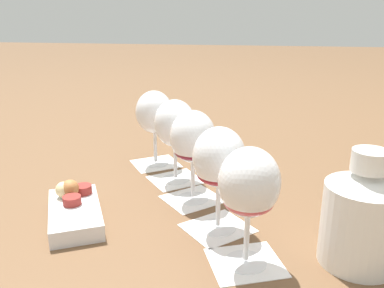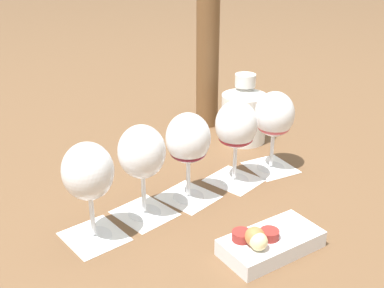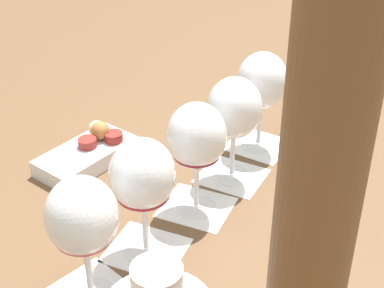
% 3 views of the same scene
% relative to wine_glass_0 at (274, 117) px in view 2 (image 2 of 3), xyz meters
% --- Properties ---
extents(ground_plane, '(8.00, 8.00, 0.00)m').
position_rel_wine_glass_0_xyz_m(ground_plane, '(0.20, 0.11, -0.13)').
color(ground_plane, brown).
extents(tasting_card_0, '(0.13, 0.14, 0.00)m').
position_rel_wine_glass_0_xyz_m(tasting_card_0, '(0.00, -0.00, -0.12)').
color(tasting_card_0, white).
rests_on(tasting_card_0, ground_plane).
extents(tasting_card_1, '(0.14, 0.15, 0.00)m').
position_rel_wine_glass_0_xyz_m(tasting_card_1, '(0.10, 0.05, -0.12)').
color(tasting_card_1, white).
rests_on(tasting_card_1, ground_plane).
extents(tasting_card_2, '(0.14, 0.15, 0.00)m').
position_rel_wine_glass_0_xyz_m(tasting_card_2, '(0.20, 0.11, -0.12)').
color(tasting_card_2, white).
rests_on(tasting_card_2, ground_plane).
extents(tasting_card_3, '(0.14, 0.14, 0.00)m').
position_rel_wine_glass_0_xyz_m(tasting_card_3, '(0.30, 0.17, -0.12)').
color(tasting_card_3, white).
rests_on(tasting_card_3, ground_plane).
extents(tasting_card_4, '(0.14, 0.14, 0.00)m').
position_rel_wine_glass_0_xyz_m(tasting_card_4, '(0.39, 0.24, -0.12)').
color(tasting_card_4, white).
rests_on(tasting_card_4, ground_plane).
extents(wine_glass_0, '(0.09, 0.09, 0.18)m').
position_rel_wine_glass_0_xyz_m(wine_glass_0, '(0.00, 0.00, 0.00)').
color(wine_glass_0, white).
rests_on(wine_glass_0, tasting_card_0).
extents(wine_glass_1, '(0.09, 0.09, 0.18)m').
position_rel_wine_glass_0_xyz_m(wine_glass_1, '(0.10, 0.05, 0.00)').
color(wine_glass_1, white).
rests_on(wine_glass_1, tasting_card_1).
extents(wine_glass_2, '(0.09, 0.09, 0.18)m').
position_rel_wine_glass_0_xyz_m(wine_glass_2, '(0.20, 0.11, 0.00)').
color(wine_glass_2, white).
rests_on(wine_glass_2, tasting_card_2).
extents(wine_glass_3, '(0.09, 0.09, 0.18)m').
position_rel_wine_glass_0_xyz_m(wine_glass_3, '(0.30, 0.17, -0.00)').
color(wine_glass_3, white).
rests_on(wine_glass_3, tasting_card_3).
extents(wine_glass_4, '(0.09, 0.09, 0.18)m').
position_rel_wine_glass_0_xyz_m(wine_glass_4, '(0.39, 0.24, -0.00)').
color(wine_glass_4, white).
rests_on(wine_glass_4, tasting_card_4).
extents(ceramic_vase, '(0.12, 0.12, 0.18)m').
position_rel_wine_glass_0_xyz_m(ceramic_vase, '(0.03, -0.17, -0.05)').
color(ceramic_vase, white).
rests_on(ceramic_vase, ground_plane).
extents(snack_dish, '(0.20, 0.16, 0.06)m').
position_rel_wine_glass_0_xyz_m(snack_dish, '(0.09, 0.31, -0.11)').
color(snack_dish, silver).
rests_on(snack_dish, ground_plane).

